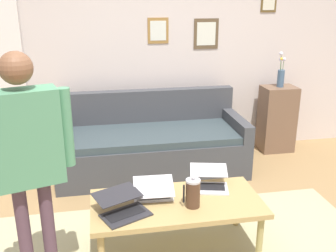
{
  "coord_description": "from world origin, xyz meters",
  "views": [
    {
      "loc": [
        0.66,
        2.53,
        1.95
      ],
      "look_at": [
        0.05,
        -0.79,
        0.8
      ],
      "focal_mm": 41.33,
      "sensor_mm": 36.0,
      "label": 1
    }
  ],
  "objects_px": {
    "couch": "(151,145)",
    "side_shelf": "(277,119)",
    "laptop_left": "(153,192)",
    "person_standing": "(26,150)",
    "laptop_center": "(209,182)",
    "french_press": "(193,193)",
    "flower_vase": "(281,74)",
    "coffee_table": "(177,206)",
    "laptop_right": "(123,208)"
  },
  "relations": [
    {
      "from": "laptop_center",
      "to": "person_standing",
      "type": "distance_m",
      "value": 1.51
    },
    {
      "from": "laptop_center",
      "to": "side_shelf",
      "type": "height_order",
      "value": "side_shelf"
    },
    {
      "from": "side_shelf",
      "to": "laptop_right",
      "type": "bearing_deg",
      "value": 42.44
    },
    {
      "from": "coffee_table",
      "to": "side_shelf",
      "type": "height_order",
      "value": "side_shelf"
    },
    {
      "from": "person_standing",
      "to": "couch",
      "type": "bearing_deg",
      "value": -118.99
    },
    {
      "from": "laptop_left",
      "to": "side_shelf",
      "type": "xyz_separation_m",
      "value": [
        -1.88,
        -1.75,
        -0.06
      ]
    },
    {
      "from": "laptop_right",
      "to": "side_shelf",
      "type": "bearing_deg",
      "value": -137.56
    },
    {
      "from": "french_press",
      "to": "person_standing",
      "type": "relative_size",
      "value": 0.15
    },
    {
      "from": "laptop_right",
      "to": "person_standing",
      "type": "xyz_separation_m",
      "value": [
        0.57,
        0.2,
        0.58
      ]
    },
    {
      "from": "laptop_center",
      "to": "flower_vase",
      "type": "relative_size",
      "value": 0.9
    },
    {
      "from": "laptop_center",
      "to": "french_press",
      "type": "height_order",
      "value": "french_press"
    },
    {
      "from": "couch",
      "to": "side_shelf",
      "type": "xyz_separation_m",
      "value": [
        -1.69,
        -0.32,
        0.12
      ]
    },
    {
      "from": "french_press",
      "to": "coffee_table",
      "type": "bearing_deg",
      "value": -41.96
    },
    {
      "from": "laptop_left",
      "to": "french_press",
      "type": "relative_size",
      "value": 1.29
    },
    {
      "from": "laptop_center",
      "to": "french_press",
      "type": "distance_m",
      "value": 0.36
    },
    {
      "from": "couch",
      "to": "coffee_table",
      "type": "height_order",
      "value": "couch"
    },
    {
      "from": "laptop_left",
      "to": "laptop_right",
      "type": "height_order",
      "value": "laptop_left"
    },
    {
      "from": "couch",
      "to": "french_press",
      "type": "xyz_separation_m",
      "value": [
        -0.09,
        1.62,
        0.24
      ]
    },
    {
      "from": "laptop_right",
      "to": "flower_vase",
      "type": "height_order",
      "value": "flower_vase"
    },
    {
      "from": "laptop_right",
      "to": "flower_vase",
      "type": "distance_m",
      "value": 2.93
    },
    {
      "from": "flower_vase",
      "to": "laptop_center",
      "type": "bearing_deg",
      "value": 49.98
    },
    {
      "from": "coffee_table",
      "to": "laptop_left",
      "type": "height_order",
      "value": "laptop_left"
    },
    {
      "from": "coffee_table",
      "to": "side_shelf",
      "type": "xyz_separation_m",
      "value": [
        -1.71,
        -1.85,
        0.03
      ]
    },
    {
      "from": "flower_vase",
      "to": "person_standing",
      "type": "height_order",
      "value": "person_standing"
    },
    {
      "from": "coffee_table",
      "to": "person_standing",
      "type": "distance_m",
      "value": 1.23
    },
    {
      "from": "coffee_table",
      "to": "french_press",
      "type": "bearing_deg",
      "value": 138.04
    },
    {
      "from": "couch",
      "to": "side_shelf",
      "type": "distance_m",
      "value": 1.73
    },
    {
      "from": "french_press",
      "to": "flower_vase",
      "type": "bearing_deg",
      "value": -129.51
    },
    {
      "from": "laptop_left",
      "to": "flower_vase",
      "type": "bearing_deg",
      "value": -136.95
    },
    {
      "from": "laptop_right",
      "to": "person_standing",
      "type": "distance_m",
      "value": 0.84
    },
    {
      "from": "side_shelf",
      "to": "flower_vase",
      "type": "distance_m",
      "value": 0.59
    },
    {
      "from": "couch",
      "to": "laptop_left",
      "type": "distance_m",
      "value": 1.45
    },
    {
      "from": "french_press",
      "to": "person_standing",
      "type": "bearing_deg",
      "value": 10.54
    },
    {
      "from": "french_press",
      "to": "side_shelf",
      "type": "relative_size",
      "value": 0.29
    },
    {
      "from": "coffee_table",
      "to": "french_press",
      "type": "distance_m",
      "value": 0.21
    },
    {
      "from": "coffee_table",
      "to": "laptop_left",
      "type": "distance_m",
      "value": 0.22
    },
    {
      "from": "laptop_right",
      "to": "flower_vase",
      "type": "relative_size",
      "value": 1.01
    },
    {
      "from": "coffee_table",
      "to": "laptop_left",
      "type": "relative_size",
      "value": 4.08
    },
    {
      "from": "coffee_table",
      "to": "laptop_left",
      "type": "xyz_separation_m",
      "value": [
        0.17,
        -0.1,
        0.09
      ]
    },
    {
      "from": "laptop_left",
      "to": "laptop_right",
      "type": "relative_size",
      "value": 0.72
    },
    {
      "from": "couch",
      "to": "laptop_center",
      "type": "height_order",
      "value": "couch"
    },
    {
      "from": "laptop_center",
      "to": "couch",
      "type": "bearing_deg",
      "value": -77.63
    },
    {
      "from": "coffee_table",
      "to": "laptop_center",
      "type": "xyz_separation_m",
      "value": [
        -0.31,
        -0.19,
        0.09
      ]
    },
    {
      "from": "laptop_center",
      "to": "person_standing",
      "type": "height_order",
      "value": "person_standing"
    },
    {
      "from": "laptop_right",
      "to": "french_press",
      "type": "bearing_deg",
      "value": -179.77
    },
    {
      "from": "coffee_table",
      "to": "person_standing",
      "type": "bearing_deg",
      "value": 16.53
    },
    {
      "from": "couch",
      "to": "coffee_table",
      "type": "relative_size",
      "value": 1.59
    },
    {
      "from": "flower_vase",
      "to": "person_standing",
      "type": "bearing_deg",
      "value": 38.5
    },
    {
      "from": "laptop_left",
      "to": "person_standing",
      "type": "bearing_deg",
      "value": 25.68
    },
    {
      "from": "flower_vase",
      "to": "laptop_right",
      "type": "bearing_deg",
      "value": 42.46
    }
  ]
}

